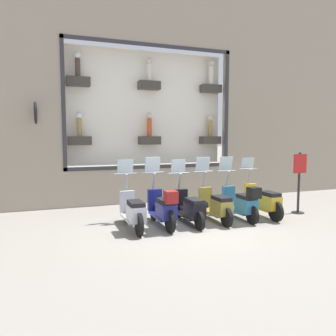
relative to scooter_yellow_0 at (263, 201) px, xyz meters
The scene contains 9 objects.
ground_plane 2.38m from the scooter_yellow_0, 99.48° to the left, with size 120.00×120.00×0.00m, color gray.
building_facade 6.29m from the scooter_yellow_0, 35.60° to the left, with size 1.24×36.00×10.45m.
scooter_yellow_0 is the anchor object (origin of this frame).
scooter_teal_1 0.75m from the scooter_yellow_0, 95.14° to the left, with size 1.80×0.60×1.66m.
scooter_olive_2 1.49m from the scooter_yellow_0, 90.10° to the left, with size 1.80×0.60×1.66m.
scooter_black_3 2.23m from the scooter_yellow_0, 90.18° to the left, with size 1.79×0.61×1.61m.
scooter_navy_4 2.98m from the scooter_yellow_0, 91.08° to the left, with size 1.81×0.60×1.70m.
scooter_silver_5 3.72m from the scooter_yellow_0, 89.99° to the left, with size 1.81×0.60×1.64m.
shop_sign_post 1.35m from the scooter_yellow_0, 88.20° to the right, with size 0.36×0.45×1.78m.
Camera 1 is at (-7.15, 3.25, 2.24)m, focal length 35.00 mm.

